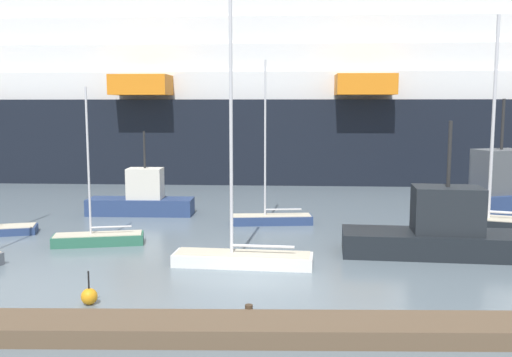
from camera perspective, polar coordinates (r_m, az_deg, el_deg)
name	(u,v)px	position (r m, az deg, el deg)	size (l,w,h in m)	color
ground_plane	(252,282)	(22.35, -0.42, -10.22)	(600.00, 600.00, 0.00)	slate
dock_pier	(248,329)	(17.24, -0.80, -14.70)	(27.01, 1.98, 0.65)	brown
sailboat_0	(499,223)	(32.88, 23.02, -4.09)	(7.37, 4.19, 11.28)	black
sailboat_3	(271,217)	(32.71, 1.53, -3.81)	(4.69, 1.52, 9.20)	navy
sailboat_5	(242,254)	(24.34, -1.36, -7.48)	(5.99, 2.04, 10.95)	white
sailboat_6	(98,237)	(28.98, -15.40, -5.64)	(4.44, 1.97, 7.59)	#2D6B51
fishing_boat_0	(142,199)	(36.13, -11.25, -2.02)	(6.52, 2.03, 5.15)	navy
fishing_boat_2	(495,194)	(37.91, 22.65, -1.39)	(9.12, 5.38, 7.11)	navy
fishing_boat_3	(440,232)	(27.11, 17.79, -5.08)	(8.57, 3.49, 6.05)	black
channel_buoy_0	(89,296)	(20.66, -16.23, -11.16)	(0.56, 0.56, 1.16)	orange
cruise_ship	(165,90)	(58.32, -9.07, 8.67)	(131.69, 25.46, 25.54)	black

